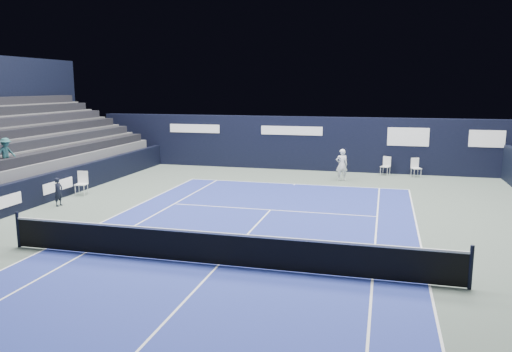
% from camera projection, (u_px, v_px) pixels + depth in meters
% --- Properties ---
extents(ground, '(48.00, 48.00, 0.00)m').
position_uv_depth(ground, '(239.00, 244.00, 15.54)').
color(ground, '#4F5E54').
rests_on(ground, ground).
extents(court_surface, '(10.97, 23.77, 0.01)m').
position_uv_depth(court_surface, '(218.00, 265.00, 13.64)').
color(court_surface, navy).
rests_on(court_surface, ground).
extents(folding_chair_back_a, '(0.58, 0.60, 1.02)m').
position_uv_depth(folding_chair_back_a, '(387.00, 163.00, 27.50)').
color(folding_chair_back_a, silver).
rests_on(folding_chair_back_a, ground).
extents(folding_chair_back_b, '(0.59, 0.58, 1.02)m').
position_uv_depth(folding_chair_back_b, '(416.00, 166.00, 26.92)').
color(folding_chair_back_b, white).
rests_on(folding_chair_back_b, ground).
extents(line_judge_chair, '(0.54, 0.53, 1.07)m').
position_uv_depth(line_judge_chair, '(82.00, 181.00, 22.45)').
color(line_judge_chair, white).
rests_on(line_judge_chair, ground).
extents(line_judge, '(0.32, 0.45, 1.17)m').
position_uv_depth(line_judge, '(58.00, 192.00, 20.35)').
color(line_judge, black).
rests_on(line_judge, ground).
extents(court_markings, '(11.03, 23.83, 0.00)m').
position_uv_depth(court_markings, '(218.00, 265.00, 13.64)').
color(court_markings, white).
rests_on(court_markings, court_surface).
extents(tennis_net, '(12.90, 0.10, 1.10)m').
position_uv_depth(tennis_net, '(218.00, 248.00, 13.55)').
color(tennis_net, black).
rests_on(tennis_net, ground).
extents(back_sponsor_wall, '(26.00, 0.63, 3.10)m').
position_uv_depth(back_sponsor_wall, '(309.00, 143.00, 29.08)').
color(back_sponsor_wall, black).
rests_on(back_sponsor_wall, ground).
extents(side_barrier_left, '(0.33, 22.00, 1.20)m').
position_uv_depth(side_barrier_left, '(55.00, 186.00, 21.57)').
color(side_barrier_left, black).
rests_on(side_barrier_left, ground).
extents(tennis_player, '(0.69, 0.88, 1.66)m').
position_uv_depth(tennis_player, '(342.00, 165.00, 25.79)').
color(tennis_player, white).
rests_on(tennis_player, ground).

